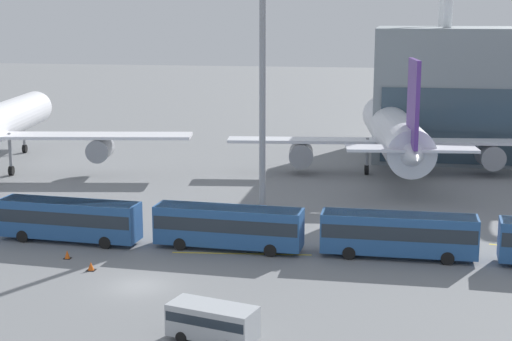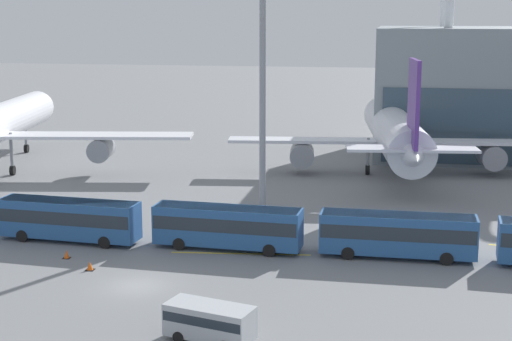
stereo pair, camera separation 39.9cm
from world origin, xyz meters
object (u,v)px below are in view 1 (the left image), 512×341
(service_van_foreground, at_px, (213,320))
(floodlight_mast, at_px, (263,56))
(traffic_cone_0, at_px, (91,266))
(traffic_cone_1, at_px, (67,255))
(shuttle_bus_1, at_px, (69,218))
(shuttle_bus_2, at_px, (228,225))
(shuttle_bus_3, at_px, (398,232))
(airliner_at_gate_far, at_px, (395,133))

(service_van_foreground, relative_size, floodlight_mast, 0.22)
(service_van_foreground, relative_size, traffic_cone_0, 8.51)
(traffic_cone_0, bearing_deg, traffic_cone_1, 140.90)
(shuttle_bus_1, bearing_deg, traffic_cone_0, -52.36)
(service_van_foreground, bearing_deg, shuttle_bus_1, -32.28)
(shuttle_bus_2, height_order, floodlight_mast, floodlight_mast)
(shuttle_bus_3, distance_m, floodlight_mast, 22.49)
(shuttle_bus_1, xyz_separation_m, traffic_cone_0, (4.46, -6.66, -1.68))
(shuttle_bus_3, height_order, traffic_cone_0, shuttle_bus_3)
(shuttle_bus_3, xyz_separation_m, service_van_foreground, (-10.31, -17.67, -0.71))
(traffic_cone_1, bearing_deg, shuttle_bus_1, 110.49)
(service_van_foreground, distance_m, floodlight_mast, 34.05)
(shuttle_bus_2, bearing_deg, traffic_cone_1, -155.49)
(shuttle_bus_2, relative_size, traffic_cone_0, 18.58)
(shuttle_bus_2, xyz_separation_m, traffic_cone_1, (-11.55, -4.57, -1.67))
(shuttle_bus_3, xyz_separation_m, traffic_cone_1, (-24.74, -4.75, -1.67))
(shuttle_bus_3, relative_size, floodlight_mast, 0.48)
(shuttle_bus_3, bearing_deg, service_van_foreground, -120.15)
(airliner_at_gate_far, relative_size, shuttle_bus_3, 3.29)
(traffic_cone_1, bearing_deg, traffic_cone_0, -39.10)
(shuttle_bus_2, distance_m, traffic_cone_0, 11.23)
(airliner_at_gate_far, height_order, traffic_cone_0, airliner_at_gate_far)
(shuttle_bus_3, xyz_separation_m, traffic_cone_0, (-21.91, -7.05, -1.68))
(airliner_at_gate_far, bearing_deg, shuttle_bus_2, 151.81)
(traffic_cone_0, distance_m, traffic_cone_1, 3.65)
(shuttle_bus_2, xyz_separation_m, service_van_foreground, (2.87, -17.49, -0.71))
(service_van_foreground, bearing_deg, traffic_cone_1, -27.03)
(shuttle_bus_2, relative_size, floodlight_mast, 0.48)
(shuttle_bus_1, bearing_deg, shuttle_bus_2, 4.77)
(airliner_at_gate_far, distance_m, service_van_foreground, 51.07)
(floodlight_mast, bearing_deg, airliner_at_gate_far, 56.71)
(airliner_at_gate_far, height_order, floodlight_mast, floodlight_mast)
(shuttle_bus_2, bearing_deg, shuttle_bus_3, 3.70)
(service_van_foreground, bearing_deg, traffic_cone_0, -27.67)
(service_van_foreground, relative_size, traffic_cone_1, 8.31)
(shuttle_bus_2, bearing_deg, traffic_cone_0, -138.85)
(floodlight_mast, bearing_deg, traffic_cone_0, -113.64)
(shuttle_bus_2, height_order, shuttle_bus_3, same)
(shuttle_bus_3, bearing_deg, shuttle_bus_2, -179.10)
(airliner_at_gate_far, bearing_deg, floodlight_mast, 139.73)
(shuttle_bus_2, bearing_deg, floodlight_mast, 91.53)
(floodlight_mast, bearing_deg, shuttle_bus_2, -91.39)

